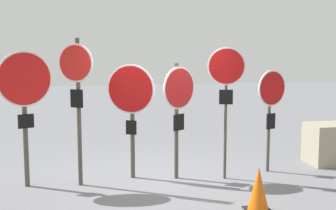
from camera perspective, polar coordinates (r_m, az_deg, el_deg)
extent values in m
plane|color=slate|center=(8.68, -1.44, -9.24)|extent=(40.00, 40.00, 0.00)
cylinder|color=#474238|center=(8.49, -17.04, -2.10)|extent=(0.09, 0.09, 2.26)
cylinder|color=white|center=(8.34, -17.12, 3.06)|extent=(0.90, 0.37, 0.96)
cylinder|color=red|center=(8.32, -17.09, 3.06)|extent=(0.84, 0.35, 0.90)
cube|color=black|center=(8.42, -16.93, -1.90)|extent=(0.26, 0.12, 0.24)
cylinder|color=#474238|center=(8.31, -10.81, -0.94)|extent=(0.08, 0.08, 2.60)
cylinder|color=white|center=(8.18, -11.18, 5.06)|extent=(0.58, 0.36, 0.67)
cylinder|color=red|center=(8.16, -11.25, 5.05)|extent=(0.53, 0.33, 0.61)
cube|color=black|center=(8.22, -11.07, 0.78)|extent=(0.22, 0.14, 0.32)
cylinder|color=#474238|center=(8.70, -4.36, -2.75)|extent=(0.08, 0.08, 1.91)
cylinder|color=white|center=(8.54, -4.56, 1.96)|extent=(0.82, 0.43, 0.91)
cylinder|color=#AD0F0F|center=(8.53, -4.60, 1.95)|extent=(0.77, 0.41, 0.85)
cube|color=black|center=(8.64, -4.51, -2.75)|extent=(0.19, 0.11, 0.26)
cylinder|color=#474238|center=(8.62, 1.03, -2.01)|extent=(0.07, 0.07, 2.15)
cylinder|color=white|center=(8.50, 1.34, 2.09)|extent=(0.66, 0.45, 0.77)
cylinder|color=red|center=(8.48, 1.42, 2.08)|extent=(0.61, 0.41, 0.71)
cube|color=black|center=(8.58, 1.32, -2.12)|extent=(0.23, 0.16, 0.30)
cylinder|color=#474238|center=(8.64, 7.03, -1.14)|extent=(0.05, 0.05, 2.42)
cylinder|color=white|center=(8.51, 7.14, 4.72)|extent=(0.67, 0.21, 0.69)
cylinder|color=#AD0F0F|center=(8.49, 7.15, 4.72)|extent=(0.62, 0.20, 0.63)
cube|color=black|center=(8.55, 7.08, 0.97)|extent=(0.25, 0.09, 0.27)
cylinder|color=#474238|center=(9.31, 12.18, -2.10)|extent=(0.06, 0.06, 1.95)
cylinder|color=white|center=(9.18, 12.54, 2.02)|extent=(0.65, 0.28, 0.69)
cylinder|color=#AD0F0F|center=(9.17, 12.62, 2.01)|extent=(0.60, 0.26, 0.63)
cube|color=black|center=(9.27, 12.43, -1.95)|extent=(0.21, 0.10, 0.30)
cube|color=black|center=(7.35, 10.90, -12.45)|extent=(0.38, 0.38, 0.02)
cone|color=#E05B0C|center=(7.24, 10.97, -9.96)|extent=(0.32, 0.32, 0.65)
cube|color=#9E937A|center=(10.40, 19.28, -4.46)|extent=(0.98, 0.76, 0.84)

